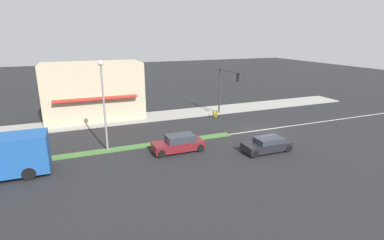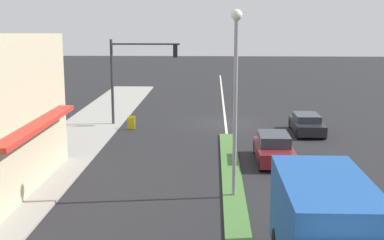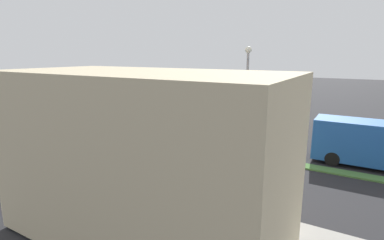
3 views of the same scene
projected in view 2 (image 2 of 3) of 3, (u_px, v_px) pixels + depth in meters
ground_plane at (237, 222)px, 19.05m from camera, size 160.00×160.00×0.00m
lane_marking_center at (225, 123)px, 36.71m from camera, size 0.16×60.00×0.01m
traffic_signal_main at (133, 67)px, 35.07m from camera, size 4.59×0.34×5.60m
street_lamp at (236, 80)px, 20.73m from camera, size 0.44×0.44×7.37m
pedestrian at (28, 145)px, 26.28m from camera, size 0.34×0.34×1.60m
warning_aframe_sign at (131, 123)px, 34.50m from camera, size 0.45×0.53×0.84m
sedan_maroon at (274, 149)px, 26.80m from camera, size 1.77×4.19×1.40m
sedan_dark at (307, 124)px, 33.34m from camera, size 1.75×4.00×1.19m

